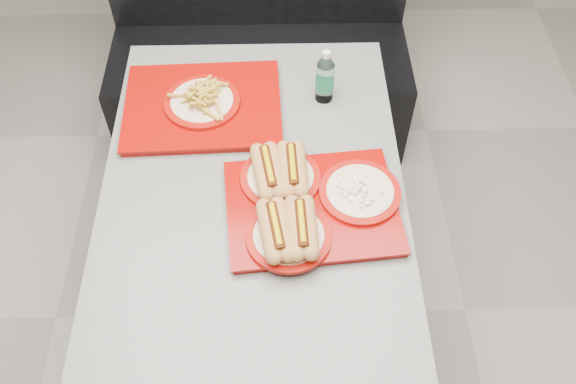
{
  "coord_description": "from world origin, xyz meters",
  "views": [
    {
      "loc": [
        0.08,
        -1.07,
        2.18
      ],
      "look_at": [
        0.1,
        -0.04,
        0.83
      ],
      "focal_mm": 38.0,
      "sensor_mm": 36.0,
      "label": 1
    }
  ],
  "objects_px": {
    "tray_near": "(305,202)",
    "diner_table": "(255,230)",
    "water_bottle": "(325,79)",
    "tray_far": "(202,103)",
    "booth_bench": "(260,50)"
  },
  "relations": [
    {
      "from": "diner_table",
      "to": "booth_bench",
      "type": "height_order",
      "value": "booth_bench"
    },
    {
      "from": "booth_bench",
      "to": "water_bottle",
      "type": "relative_size",
      "value": 6.92
    },
    {
      "from": "booth_bench",
      "to": "tray_near",
      "type": "distance_m",
      "value": 1.21
    },
    {
      "from": "tray_near",
      "to": "diner_table",
      "type": "bearing_deg",
      "value": 162.96
    },
    {
      "from": "booth_bench",
      "to": "tray_far",
      "type": "height_order",
      "value": "booth_bench"
    },
    {
      "from": "diner_table",
      "to": "booth_bench",
      "type": "relative_size",
      "value": 1.05
    },
    {
      "from": "booth_bench",
      "to": "water_bottle",
      "type": "bearing_deg",
      "value": -71.04
    },
    {
      "from": "diner_table",
      "to": "tray_near",
      "type": "relative_size",
      "value": 2.73
    },
    {
      "from": "diner_table",
      "to": "tray_far",
      "type": "xyz_separation_m",
      "value": [
        -0.17,
        0.37,
        0.19
      ]
    },
    {
      "from": "booth_bench",
      "to": "tray_far",
      "type": "bearing_deg",
      "value": -103.01
    },
    {
      "from": "tray_far",
      "to": "booth_bench",
      "type": "bearing_deg",
      "value": 76.99
    },
    {
      "from": "water_bottle",
      "to": "tray_far",
      "type": "bearing_deg",
      "value": -173.22
    },
    {
      "from": "booth_bench",
      "to": "tray_far",
      "type": "relative_size",
      "value": 2.58
    },
    {
      "from": "tray_near",
      "to": "tray_far",
      "type": "relative_size",
      "value": 0.99
    },
    {
      "from": "tray_near",
      "to": "water_bottle",
      "type": "relative_size",
      "value": 2.66
    }
  ]
}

